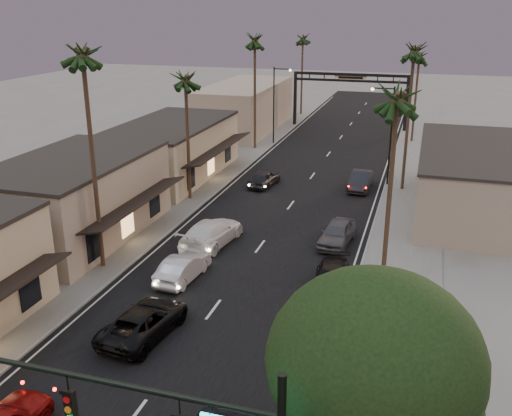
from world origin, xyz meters
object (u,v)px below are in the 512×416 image
Objects in this scene: oncoming_silver at (183,268)px; palm_lb at (82,49)px; palm_far at (303,36)px; streetlight_left at (276,99)px; corner_tree at (376,369)px; palm_rc at (420,53)px; palm_lc at (185,75)px; palm_ld at (255,37)px; curbside_black at (332,280)px; palm_ra at (398,92)px; palm_rb at (415,47)px; streetlight_right at (388,128)px; oncoming_pickup at (144,321)px; arch at (350,87)px.

palm_lb is at bearing 3.45° from oncoming_silver.
streetlight_left is at bearing -86.05° from palm_far.
corner_tree is 0.72× the size of palm_rc.
palm_lc is at bearing -64.03° from oncoming_silver.
palm_lb is at bearing -90.31° from palm_far.
palm_ld is 35.53m from oncoming_silver.
curbside_black is at bearing -70.04° from streetlight_left.
palm_lc is 17.99m from oncoming_silver.
palm_lb reaches higher than palm_ra.
palm_rc is 2.63× the size of oncoming_silver.
corner_tree is 16.67m from curbside_black.
palm_ld reaches higher than palm_ra.
palm_lb is at bearing -128.02° from palm_rb.
palm_rb is (-0.88, 36.55, 6.44)m from corner_tree.
streetlight_right is 0.68× the size of palm_far.
palm_lc is (-1.68, -22.00, 5.14)m from streetlight_left.
oncoming_silver is (-0.66, 6.26, -0.01)m from oncoming_pickup.
curbside_black is at bearing -169.35° from oncoming_silver.
palm_ld is 1.08× the size of palm_far.
streetlight_right is at bearing -108.86° from oncoming_silver.
palm_rb is 20.09m from palm_rc.
streetlight_left is 1.73× the size of curbside_black.
palm_ra is (15.52, -34.00, 6.11)m from streetlight_left.
streetlight_right is 1.00× the size of streetlight_left.
curbside_black is (14.44, 0.86, -12.63)m from palm_lb.
corner_tree is at bearing 152.09° from oncoming_pickup.
palm_ld is 20.42m from palm_rb.
streetlight_left is 37.87m from palm_ra.
palm_ra is at bearing 17.38° from curbside_black.
streetlight_right reaches higher than arch.
palm_lb is 1.07× the size of palm_rb.
palm_ra is 40.01m from palm_rc.
oncoming_pickup is at bearing -81.03° from palm_ld.
palm_ld is (-8.60, -15.00, 6.88)m from arch.
arch is 1.69× the size of streetlight_right.
palm_ld and palm_rb have the same top height.
palm_lc is at bearing 122.34° from corner_tree.
streetlight_left is at bearing 114.54° from palm_ra.
palm_lc is at bearing -66.30° from oncoming_pickup.
palm_lb reaches higher than streetlight_right.
corner_tree is 0.98× the size of streetlight_left.
arch is 18.61m from palm_ld.
palm_far is at bearing 114.76° from streetlight_right.
arch is at bearing 79.84° from palm_lb.
arch is 1.25× the size of palm_rc.
oncoming_pickup is (-11.86, 8.19, -5.21)m from corner_tree.
palm_lb is (-1.68, -36.00, 8.06)m from streetlight_left.
palm_rb is 1.08× the size of palm_far.
corner_tree is at bearing -38.83° from palm_lb.
palm_far is (-16.90, 34.00, -0.97)m from palm_rb.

